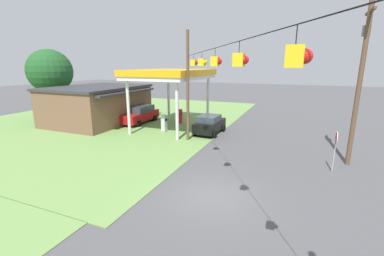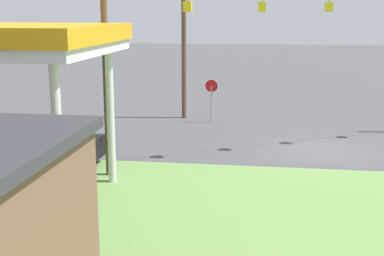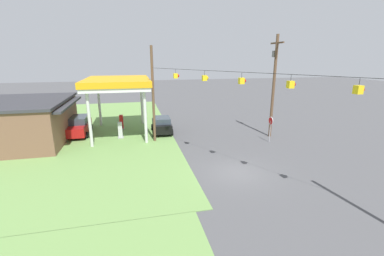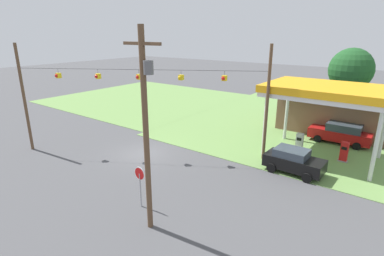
{
  "view_description": "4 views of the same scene",
  "coord_description": "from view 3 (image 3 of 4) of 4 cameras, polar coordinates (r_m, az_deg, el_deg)",
  "views": [
    {
      "loc": [
        -10.84,
        -3.48,
        6.26
      ],
      "look_at": [
        5.54,
        3.4,
        1.89
      ],
      "focal_mm": 24.0,
      "sensor_mm": 36.0,
      "label": 1
    },
    {
      "loc": [
        2.41,
        24.19,
        6.25
      ],
      "look_at": [
        5.54,
        2.89,
        1.52
      ],
      "focal_mm": 50.0,
      "sensor_mm": 36.0,
      "label": 2
    },
    {
      "loc": [
        -15.51,
        6.87,
        7.83
      ],
      "look_at": [
        5.35,
        2.01,
        1.97
      ],
      "focal_mm": 24.0,
      "sensor_mm": 36.0,
      "label": 3
    },
    {
      "loc": [
        17.17,
        -16.13,
        9.63
      ],
      "look_at": [
        3.87,
        1.66,
        2.57
      ],
      "focal_mm": 28.0,
      "sensor_mm": 36.0,
      "label": 4
    }
  ],
  "objects": [
    {
      "name": "ground_plane",
      "position": [
        18.68,
        9.93,
        -9.73
      ],
      "size": [
        160.0,
        160.0,
        0.0
      ],
      "primitive_type": "plane",
      "color": "#4C4C4F"
    },
    {
      "name": "grass_verge_station_corner",
      "position": [
        32.16,
        -31.08,
        -1.01
      ],
      "size": [
        36.0,
        28.0,
        0.04
      ],
      "primitive_type": "cube",
      "color": "#6B934C",
      "rests_on": "ground"
    },
    {
      "name": "gas_station_canopy",
      "position": [
        27.64,
        -16.19,
        9.46
      ],
      "size": [
        9.17,
        6.3,
        5.83
      ],
      "color": "silver",
      "rests_on": "ground"
    },
    {
      "name": "gas_station_store",
      "position": [
        29.12,
        -33.19,
        1.26
      ],
      "size": [
        10.33,
        8.36,
        4.01
      ],
      "color": "brown",
      "rests_on": "ground"
    },
    {
      "name": "fuel_pump_near",
      "position": [
        26.74,
        -15.63,
        -0.58
      ],
      "size": [
        0.71,
        0.56,
        1.62
      ],
      "color": "gray",
      "rests_on": "ground"
    },
    {
      "name": "fuel_pump_far",
      "position": [
        30.09,
        -15.4,
        1.18
      ],
      "size": [
        0.71,
        0.56,
        1.62
      ],
      "color": "gray",
      "rests_on": "ground"
    },
    {
      "name": "car_at_pumps_front",
      "position": [
        27.73,
        -6.76,
        0.76
      ],
      "size": [
        4.14,
        2.19,
        1.76
      ],
      "rotation": [
        0.0,
        0.0,
        -0.03
      ],
      "color": "black",
      "rests_on": "ground"
    },
    {
      "name": "car_at_pumps_rear",
      "position": [
        29.47,
        -23.82,
        0.52
      ],
      "size": [
        5.2,
        2.11,
        1.9
      ],
      "rotation": [
        0.0,
        0.0,
        3.14
      ],
      "color": "#AD1414",
      "rests_on": "ground"
    },
    {
      "name": "stop_sign_roadside",
      "position": [
        25.36,
        17.04,
        0.89
      ],
      "size": [
        0.8,
        0.08,
        2.5
      ],
      "rotation": [
        0.0,
        0.0,
        3.14
      ],
      "color": "#99999E",
      "rests_on": "ground"
    },
    {
      "name": "utility_pole_main",
      "position": [
        26.8,
        17.72,
        9.79
      ],
      "size": [
        2.2,
        0.44,
        10.0
      ],
      "color": "brown",
      "rests_on": "ground"
    },
    {
      "name": "signal_span_gantry",
      "position": [
        17.21,
        10.72,
        5.36
      ],
      "size": [
        17.2,
        10.24,
        8.93
      ],
      "color": "brown",
      "rests_on": "ground"
    }
  ]
}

